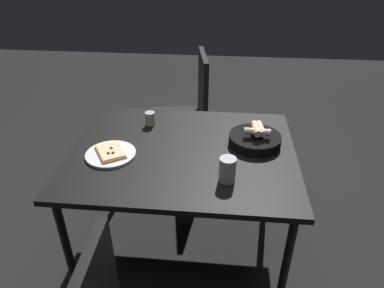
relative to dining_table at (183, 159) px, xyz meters
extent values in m
plane|color=black|center=(0.00, 0.00, -0.67)|extent=(8.00, 8.00, 0.00)
cube|color=black|center=(0.00, 0.00, 0.04)|extent=(0.94, 1.18, 0.03)
cylinder|color=black|center=(-0.41, -0.53, -0.32)|extent=(0.04, 0.04, 0.70)
cylinder|color=black|center=(0.41, -0.53, -0.32)|extent=(0.04, 0.04, 0.70)
cylinder|color=black|center=(-0.41, 0.53, -0.32)|extent=(0.04, 0.04, 0.70)
cylinder|color=black|center=(0.41, 0.53, -0.32)|extent=(0.04, 0.04, 0.70)
cylinder|color=white|center=(0.09, -0.36, 0.07)|extent=(0.26, 0.26, 0.01)
cube|color=tan|center=(0.09, -0.36, 0.08)|extent=(0.21, 0.19, 0.01)
cube|color=beige|center=(0.09, -0.36, 0.09)|extent=(0.19, 0.18, 0.01)
sphere|color=brown|center=(0.11, -0.34, 0.09)|extent=(0.02, 0.02, 0.02)
sphere|color=brown|center=(0.07, -0.36, 0.09)|extent=(0.02, 0.02, 0.02)
sphere|color=brown|center=(0.12, -0.36, 0.09)|extent=(0.02, 0.02, 0.02)
cylinder|color=black|center=(-0.09, 0.38, 0.09)|extent=(0.28, 0.28, 0.05)
cylinder|color=beige|center=(-0.11, 0.41, 0.15)|extent=(0.13, 0.05, 0.03)
cylinder|color=beige|center=(-0.10, 0.38, 0.15)|extent=(0.12, 0.05, 0.04)
cylinder|color=beige|center=(-0.07, 0.39, 0.15)|extent=(0.04, 0.14, 0.04)
cylinder|color=#A11E14|center=(-0.03, 0.36, 0.08)|extent=(0.06, 0.06, 0.03)
cylinder|color=silver|center=(0.24, 0.23, 0.12)|extent=(0.08, 0.08, 0.12)
cylinder|color=#BD8215|center=(0.24, 0.23, 0.10)|extent=(0.07, 0.07, 0.08)
cylinder|color=#BFB299|center=(-0.26, -0.23, 0.09)|extent=(0.06, 0.06, 0.07)
cylinder|color=maroon|center=(-0.26, -0.23, 0.08)|extent=(0.05, 0.05, 0.03)
cylinder|color=#B7B7BC|center=(-0.26, -0.23, 0.13)|extent=(0.06, 0.06, 0.01)
cube|color=#262626|center=(-0.90, -0.16, -0.24)|extent=(0.51, 0.51, 0.04)
cube|color=black|center=(-0.94, 0.04, 0.03)|extent=(0.42, 0.11, 0.51)
cylinder|color=black|center=(-1.06, -0.37, -0.47)|extent=(0.03, 0.03, 0.41)
cylinder|color=black|center=(-0.68, -0.31, -0.47)|extent=(0.03, 0.03, 0.41)
cylinder|color=black|center=(-1.12, 0.00, -0.47)|extent=(0.03, 0.03, 0.41)
cylinder|color=black|center=(-0.75, 0.06, -0.47)|extent=(0.03, 0.03, 0.41)
camera|label=1|loc=(1.56, 0.20, 1.05)|focal=32.89mm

